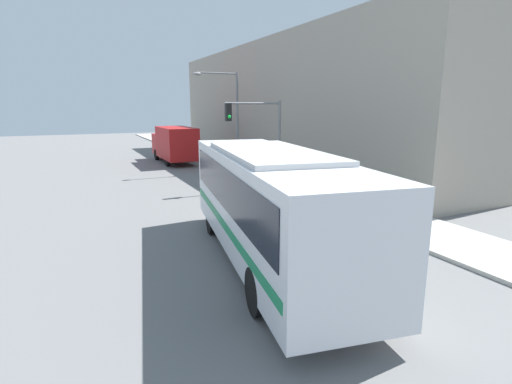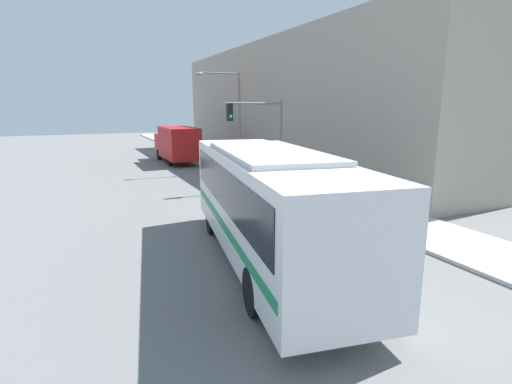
{
  "view_description": "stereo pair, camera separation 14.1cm",
  "coord_description": "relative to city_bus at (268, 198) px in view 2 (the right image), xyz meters",
  "views": [
    {
      "loc": [
        -5.38,
        -10.05,
        4.51
      ],
      "look_at": [
        0.69,
        2.77,
        1.43
      ],
      "focal_mm": 28.0,
      "sensor_mm": 36.0,
      "label": 1
    },
    {
      "loc": [
        -5.25,
        -10.11,
        4.51
      ],
      "look_at": [
        0.69,
        2.77,
        1.43
      ],
      "focal_mm": 28.0,
      "sensor_mm": 36.0,
      "label": 2
    }
  ],
  "objects": [
    {
      "name": "street_lamp",
      "position": [
        5.18,
        15.86,
        2.2
      ],
      "size": [
        3.14,
        0.28,
        6.57
      ],
      "color": "slate",
      "rests_on": "sidewalk"
    },
    {
      "name": "fire_hydrant",
      "position": [
        5.41,
        4.84,
        -1.45
      ],
      "size": [
        0.26,
        0.35,
        0.72
      ],
      "color": "gold",
      "rests_on": "sidewalk"
    },
    {
      "name": "delivery_truck",
      "position": [
        2.68,
        21.82,
        -0.36
      ],
      "size": [
        2.27,
        6.88,
        2.86
      ],
      "color": "#B21919",
      "rests_on": "ground_plane"
    },
    {
      "name": "traffic_light_pole",
      "position": [
        4.36,
        9.63,
        1.43
      ],
      "size": [
        3.28,
        0.35,
        4.65
      ],
      "color": "slate",
      "rests_on": "sidewalk"
    },
    {
      "name": "sidewalk",
      "position": [
        6.36,
        20.23,
        -1.87
      ],
      "size": [
        3.1,
        70.0,
        0.12
      ],
      "color": "#B7B2A8",
      "rests_on": "ground_plane"
    },
    {
      "name": "building_facade",
      "position": [
        10.91,
        18.1,
        2.64
      ],
      "size": [
        6.0,
        33.74,
        9.14
      ],
      "color": "#9E9384",
      "rests_on": "ground_plane"
    },
    {
      "name": "pedestrian_near_corner",
      "position": [
        6.46,
        4.16,
        -1.0
      ],
      "size": [
        0.34,
        0.34,
        1.59
      ],
      "color": "#47382D",
      "rests_on": "sidewalk"
    },
    {
      "name": "ground_plane",
      "position": [
        0.31,
        0.23,
        -1.93
      ],
      "size": [
        120.0,
        120.0,
        0.0
      ],
      "primitive_type": "plane",
      "color": "slate"
    },
    {
      "name": "parking_meter",
      "position": [
        5.41,
        7.33,
        -0.9
      ],
      "size": [
        0.14,
        0.14,
        1.35
      ],
      "color": "slate",
      "rests_on": "sidewalk"
    },
    {
      "name": "city_bus",
      "position": [
        0.0,
        0.0,
        0.0
      ],
      "size": [
        4.26,
        10.42,
        3.32
      ],
      "rotation": [
        0.0,
        0.0,
        -0.17
      ],
      "color": "silver",
      "rests_on": "ground_plane"
    }
  ]
}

